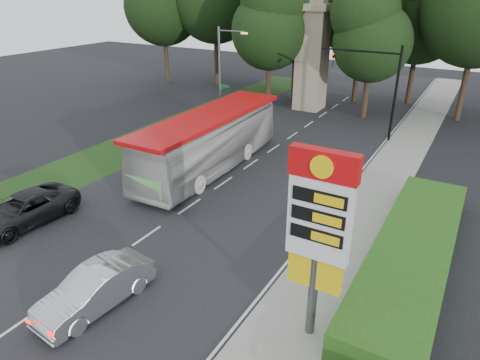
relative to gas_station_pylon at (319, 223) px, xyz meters
The scene contains 15 objects.
ground 10.41m from the gas_station_pylon, 167.77° to the right, with size 120.00×120.00×0.00m, color black.
road_surface 14.30m from the gas_station_pylon, 132.60° to the left, with size 14.00×80.00×0.02m, color black.
sidewalk_right 10.95m from the gas_station_pylon, 94.00° to the left, with size 3.00×80.00×0.12m, color gray.
grass_verge_left 25.01m from the gas_station_pylon, 139.44° to the left, with size 5.00×50.00×0.02m, color #193814.
hedge 7.49m from the gas_station_pylon, 69.05° to the left, with size 3.00×14.00×1.20m, color #264E14.
gas_station_pylon is the anchor object (origin of this frame).
traffic_signal_mast 22.29m from the gas_station_pylon, 99.09° to the left, with size 6.10×0.35×7.20m.
streetlight_signs 25.74m from the gas_station_pylon, 128.96° to the left, with size 2.75×0.98×8.00m.
monument 30.17m from the gas_station_pylon, 111.80° to the left, with size 3.00×3.00×10.05m.
tree_east_near 35.54m from the gas_station_pylon, 95.22° to the left, with size 8.12×8.12×15.95m.
tree_monument_left 31.28m from the gas_station_pylon, 119.37° to the left, with size 7.28×7.28×14.30m.
tree_monument_right 28.32m from the gas_station_pylon, 101.71° to the left, with size 6.72×6.72×13.20m.
transit_bus 15.62m from the gas_station_pylon, 136.61° to the left, with size 3.10×13.26×3.69m, color beige.
sedan_silver 8.78m from the gas_station_pylon, 160.33° to the right, with size 1.64×4.69×1.55m, color #B2B6BB.
suv_charcoal 15.83m from the gas_station_pylon, behind, with size 2.55×5.53×1.54m, color black.
Camera 1 is at (12.80, -9.05, 11.12)m, focal length 32.00 mm.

